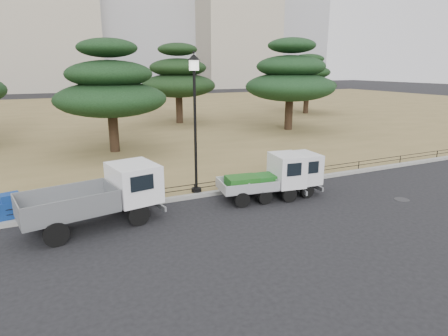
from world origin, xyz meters
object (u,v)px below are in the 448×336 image
truck_kei_front (268,177)px  street_lamp (195,101)px  truck_large (101,194)px  tarp_pile (4,208)px  truck_kei_rear (286,175)px

truck_kei_front → street_lamp: 4.23m
truck_large → tarp_pile: size_ratio=3.21×
truck_kei_rear → tarp_pile: 10.59m
truck_kei_front → street_lamp: street_lamp is taller
truck_large → truck_kei_rear: bearing=-11.5°
truck_kei_front → tarp_pile: (-9.52, 1.91, -0.40)m
street_lamp → truck_kei_rear: bearing=-25.4°
truck_large → truck_kei_front: truck_large is taller
truck_kei_front → tarp_pile: 9.71m
truck_large → tarp_pile: bearing=139.5°
street_lamp → truck_kei_front: bearing=-33.3°
truck_large → truck_kei_rear: (7.38, -0.13, -0.22)m
truck_kei_rear → tarp_pile: bearing=172.9°
truck_kei_rear → truck_large: bearing=-177.8°
truck_large → tarp_pile: 3.56m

